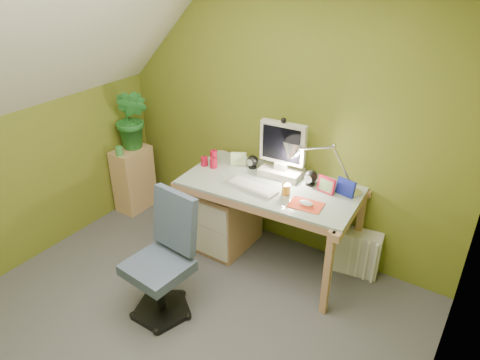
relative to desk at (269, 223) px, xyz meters
The scene contains 22 objects.
floor 1.30m from the desk, 96.48° to the right, with size 3.20×3.20×0.01m, color #4E4E53.
wall_back 0.91m from the desk, 110.68° to the left, with size 3.20×0.01×2.40m, color olive.
wall_right 2.08m from the desk, 40.11° to the right, with size 0.01×3.20×2.40m, color olive.
slope_ceiling 2.23m from the desk, 132.82° to the right, with size 1.10×3.20×1.10m, color white.
desk is the anchor object (origin of this frame).
monitor 0.67m from the desk, 90.00° to the left, with size 0.40×0.23×0.54m, color beige, non-canonical shape.
speaker_left 0.54m from the desk, 149.35° to the left, with size 0.10×0.10×0.11m, color black, non-canonical shape.
speaker_right 0.54m from the desk, 30.65° to the left, with size 0.11×0.11×0.13m, color black, non-canonical shape.
keyboard 0.42m from the desk, 119.74° to the right, with size 0.42×0.13×0.02m, color silver.
mousepad 0.56m from the desk, 20.22° to the right, with size 0.24×0.17×0.01m, color red.
mouse 0.57m from the desk, 20.22° to the right, with size 0.11×0.07×0.04m, color white.
amber_tumbler 0.46m from the desk, 23.96° to the right, with size 0.07×0.07×0.09m, color #925F15.
candle_cluster 0.74m from the desk, behind, with size 0.16×0.14×0.12m, color red, non-canonical shape.
photo_frame_red 0.62m from the desk, 15.95° to the left, with size 0.14×0.02×0.12m, color red.
photo_frame_blue 0.73m from the desk, 15.95° to the left, with size 0.15×0.02×0.13m, color navy.
photo_frame_green 0.61m from the desk, 160.71° to the left, with size 0.14×0.02×0.12m, color #C0DC97.
desk_lamp 0.82m from the desk, 21.80° to the left, with size 0.53×0.23×0.57m, color #A8A8AD, non-canonical shape.
side_ledge 1.59m from the desk, behind, with size 0.24×0.38×0.66m, color tan.
potted_plant 1.67m from the desk, behind, with size 0.33×0.27×0.61m, color #27752E.
green_cup 1.61m from the desk, behind, with size 0.07×0.07×0.09m, color green.
task_chair 1.04m from the desk, 109.26° to the right, with size 0.47×0.47×0.85m, color #3E4C67, non-canonical shape.
radiator 0.75m from the desk, 21.63° to the left, with size 0.39×0.16×0.39m, color silver.
Camera 1 is at (1.64, -1.47, 2.45)m, focal length 33.00 mm.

